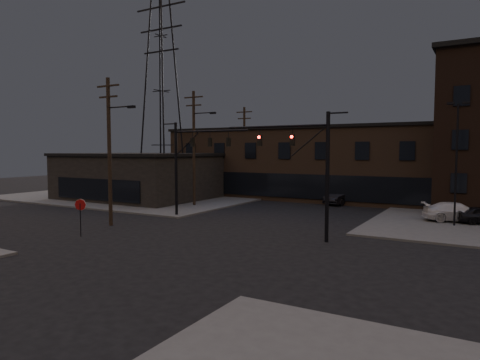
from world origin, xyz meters
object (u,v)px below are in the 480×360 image
Objects in this scene: traffic_signal_far at (188,158)px; car_crossing at (343,196)px; stop_sign at (80,209)px; traffic_signal_near at (310,162)px; parked_car_lot_b at (457,212)px.

car_crossing is at bearing 59.93° from traffic_signal_far.
car_crossing is at bearing 68.21° from stop_sign.
traffic_signal_far is 17.97m from car_crossing.
traffic_signal_far is 10.55m from stop_sign.
traffic_signal_far reaches higher than stop_sign.
stop_sign is at bearing -154.10° from traffic_signal_near.
stop_sign is at bearing 111.82° from parked_car_lot_b.
car_crossing is (-3.32, 18.62, -4.11)m from traffic_signal_near.
traffic_signal_near is 1.59× the size of parked_car_lot_b.
traffic_signal_near is 12.57m from traffic_signal_far.
traffic_signal_far is 1.59× the size of parked_car_lot_b.
parked_car_lot_b is at bearing -15.24° from car_crossing.
traffic_signal_near is 3.23× the size of stop_sign.
traffic_signal_near is 14.50m from parked_car_lot_b.
stop_sign reaches higher than car_crossing.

